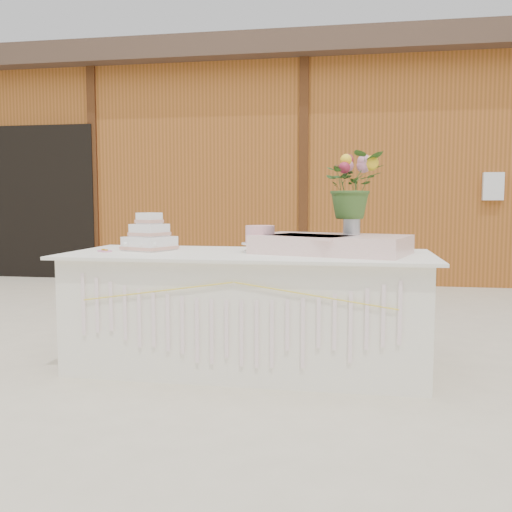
% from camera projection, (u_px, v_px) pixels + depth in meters
% --- Properties ---
extents(ground, '(80.00, 80.00, 0.00)m').
position_uv_depth(ground, '(248.00, 366.00, 3.84)').
color(ground, beige).
rests_on(ground, ground).
extents(barn, '(12.60, 4.60, 3.30)m').
position_uv_depth(barn, '(314.00, 168.00, 9.56)').
color(barn, '#98511F').
rests_on(barn, ground).
extents(cake_table, '(2.40, 1.00, 0.77)m').
position_uv_depth(cake_table, '(248.00, 310.00, 3.80)').
color(cake_table, white).
rests_on(cake_table, ground).
extents(wedding_cake, '(0.38, 0.38, 0.26)m').
position_uv_depth(wedding_cake, '(150.00, 238.00, 3.95)').
color(wedding_cake, white).
rests_on(wedding_cake, cake_table).
extents(pink_cake_stand, '(0.25, 0.25, 0.18)m').
position_uv_depth(pink_cake_stand, '(260.00, 237.00, 3.80)').
color(pink_cake_stand, white).
rests_on(pink_cake_stand, cake_table).
extents(satin_runner, '(1.07, 0.80, 0.12)m').
position_uv_depth(satin_runner, '(331.00, 244.00, 3.70)').
color(satin_runner, '#FFD6CD').
rests_on(satin_runner, cake_table).
extents(flower_vase, '(0.11, 0.11, 0.15)m').
position_uv_depth(flower_vase, '(352.00, 223.00, 3.73)').
color(flower_vase, '#BBBCC0').
rests_on(flower_vase, satin_runner).
extents(bouquet, '(0.48, 0.44, 0.43)m').
position_uv_depth(bouquet, '(352.00, 178.00, 3.71)').
color(bouquet, '#385B24').
rests_on(bouquet, flower_vase).
extents(loose_flowers, '(0.17, 0.39, 0.02)m').
position_uv_depth(loose_flowers, '(114.00, 249.00, 3.97)').
color(loose_flowers, pink).
rests_on(loose_flowers, cake_table).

